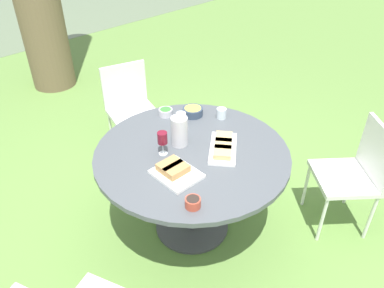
{
  "coord_description": "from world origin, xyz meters",
  "views": [
    {
      "loc": [
        -1.5,
        -1.48,
        2.27
      ],
      "look_at": [
        0.0,
        0.0,
        0.81
      ],
      "focal_mm": 35.0,
      "sensor_mm": 36.0,
      "label": 1
    }
  ],
  "objects": [
    {
      "name": "platter_bread_main",
      "position": [
        -0.26,
        -0.1,
        0.77
      ],
      "size": [
        0.25,
        0.3,
        0.07
      ],
      "color": "white",
      "rests_on": "dining_table"
    },
    {
      "name": "chair_far_back",
      "position": [
        0.91,
        -0.82,
        0.52
      ],
      "size": [
        0.61,
        0.61,
        0.89
      ],
      "color": "silver",
      "rests_on": "ground_plane"
    },
    {
      "name": "cup_water_near",
      "position": [
        0.18,
        0.3,
        0.8
      ],
      "size": [
        0.08,
        0.08,
        0.11
      ],
      "color": "silver",
      "rests_on": "dining_table"
    },
    {
      "name": "wine_glass",
      "position": [
        -0.16,
        0.12,
        0.87
      ],
      "size": [
        0.07,
        0.07,
        0.17
      ],
      "color": "silver",
      "rests_on": "dining_table"
    },
    {
      "name": "water_pitcher",
      "position": [
        0.0,
        0.12,
        0.86
      ],
      "size": [
        0.13,
        0.12,
        0.22
      ],
      "color": "silver",
      "rests_on": "dining_table"
    },
    {
      "name": "dining_table",
      "position": [
        0.0,
        0.0,
        0.64
      ],
      "size": [
        1.36,
        1.36,
        0.75
      ],
      "color": "#4C4C51",
      "rests_on": "ground_plane"
    },
    {
      "name": "ground_plane",
      "position": [
        0.0,
        0.0,
        0.0
      ],
      "size": [
        40.0,
        40.0,
        0.0
      ],
      "primitive_type": "plane",
      "color": "#668E42"
    },
    {
      "name": "chair_near_left",
      "position": [
        0.35,
        1.2,
        0.52
      ],
      "size": [
        0.54,
        0.53,
        0.89
      ],
      "color": "silver",
      "rests_on": "ground_plane"
    },
    {
      "name": "bowl_olives",
      "position": [
        -0.38,
        -0.39,
        0.78
      ],
      "size": [
        0.09,
        0.09,
        0.06
      ],
      "color": "#B74733",
      "rests_on": "dining_table"
    },
    {
      "name": "cup_water_far",
      "position": [
        0.48,
        0.15,
        0.79
      ],
      "size": [
        0.08,
        0.08,
        0.08
      ],
      "color": "silver",
      "rests_on": "dining_table"
    },
    {
      "name": "platter_charcuterie",
      "position": [
        0.16,
        -0.14,
        0.77
      ],
      "size": [
        0.41,
        0.38,
        0.06
      ],
      "color": "white",
      "rests_on": "dining_table"
    },
    {
      "name": "bowl_salad",
      "position": [
        0.2,
        0.5,
        0.78
      ],
      "size": [
        0.11,
        0.11,
        0.06
      ],
      "color": "silver",
      "rests_on": "dining_table"
    },
    {
      "name": "bowl_fries",
      "position": [
        0.36,
        0.34,
        0.78
      ],
      "size": [
        0.16,
        0.16,
        0.07
      ],
      "color": "#334256",
      "rests_on": "dining_table"
    }
  ]
}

